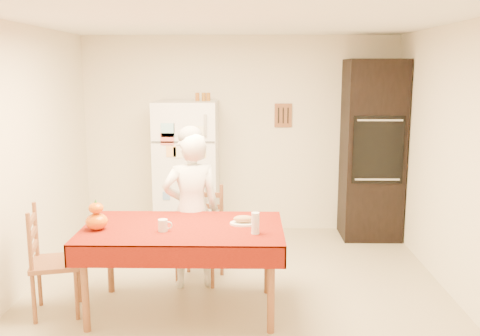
{
  "coord_description": "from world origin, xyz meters",
  "views": [
    {
      "loc": [
        0.11,
        -4.59,
        2.08
      ],
      "look_at": [
        0.03,
        0.2,
        1.19
      ],
      "focal_mm": 40.0,
      "sensor_mm": 36.0,
      "label": 1
    }
  ],
  "objects_px": {
    "bread_plate": "(244,223)",
    "oven_cabinet": "(372,150)",
    "dining_table": "(183,234)",
    "chair_left": "(48,257)",
    "chair_far": "(201,229)",
    "wine_glass": "(255,223)",
    "refrigerator": "(187,170)",
    "pumpkin_lower": "(97,221)",
    "coffee_mug": "(163,225)",
    "seated_woman": "(192,211)"
  },
  "relations": [
    {
      "from": "pumpkin_lower",
      "to": "seated_woman",
      "type": "bearing_deg",
      "value": 41.57
    },
    {
      "from": "dining_table",
      "to": "seated_woman",
      "type": "height_order",
      "value": "seated_woman"
    },
    {
      "from": "refrigerator",
      "to": "chair_left",
      "type": "height_order",
      "value": "refrigerator"
    },
    {
      "from": "dining_table",
      "to": "wine_glass",
      "type": "bearing_deg",
      "value": -16.43
    },
    {
      "from": "refrigerator",
      "to": "chair_left",
      "type": "bearing_deg",
      "value": -113.63
    },
    {
      "from": "dining_table",
      "to": "pumpkin_lower",
      "type": "height_order",
      "value": "pumpkin_lower"
    },
    {
      "from": "seated_woman",
      "to": "wine_glass",
      "type": "height_order",
      "value": "seated_woman"
    },
    {
      "from": "oven_cabinet",
      "to": "dining_table",
      "type": "xyz_separation_m",
      "value": [
        -2.08,
        -2.15,
        -0.41
      ]
    },
    {
      "from": "chair_left",
      "to": "bread_plate",
      "type": "relative_size",
      "value": 3.96
    },
    {
      "from": "pumpkin_lower",
      "to": "wine_glass",
      "type": "relative_size",
      "value": 1.05
    },
    {
      "from": "seated_woman",
      "to": "bread_plate",
      "type": "bearing_deg",
      "value": 122.49
    },
    {
      "from": "coffee_mug",
      "to": "wine_glass",
      "type": "xyz_separation_m",
      "value": [
        0.76,
        -0.05,
        0.04
      ]
    },
    {
      "from": "oven_cabinet",
      "to": "bread_plate",
      "type": "height_order",
      "value": "oven_cabinet"
    },
    {
      "from": "seated_woman",
      "to": "pumpkin_lower",
      "type": "xyz_separation_m",
      "value": [
        -0.72,
        -0.64,
        0.08
      ]
    },
    {
      "from": "seated_woman",
      "to": "pumpkin_lower",
      "type": "height_order",
      "value": "seated_woman"
    },
    {
      "from": "coffee_mug",
      "to": "chair_far",
      "type": "bearing_deg",
      "value": 74.97
    },
    {
      "from": "refrigerator",
      "to": "wine_glass",
      "type": "relative_size",
      "value": 9.66
    },
    {
      "from": "dining_table",
      "to": "chair_far",
      "type": "bearing_deg",
      "value": 83.17
    },
    {
      "from": "chair_left",
      "to": "seated_woman",
      "type": "distance_m",
      "value": 1.34
    },
    {
      "from": "dining_table",
      "to": "wine_glass",
      "type": "height_order",
      "value": "wine_glass"
    },
    {
      "from": "oven_cabinet",
      "to": "pumpkin_lower",
      "type": "xyz_separation_m",
      "value": [
        -2.79,
        -2.24,
        -0.27
      ]
    },
    {
      "from": "seated_woman",
      "to": "refrigerator",
      "type": "bearing_deg",
      "value": -95.95
    },
    {
      "from": "oven_cabinet",
      "to": "bread_plate",
      "type": "distance_m",
      "value": 2.62
    },
    {
      "from": "pumpkin_lower",
      "to": "bread_plate",
      "type": "height_order",
      "value": "pumpkin_lower"
    },
    {
      "from": "chair_left",
      "to": "wine_glass",
      "type": "height_order",
      "value": "chair_left"
    },
    {
      "from": "chair_far",
      "to": "chair_left",
      "type": "distance_m",
      "value": 1.49
    },
    {
      "from": "oven_cabinet",
      "to": "chair_left",
      "type": "xyz_separation_m",
      "value": [
        -3.23,
        -2.22,
        -0.59
      ]
    },
    {
      "from": "refrigerator",
      "to": "bread_plate",
      "type": "bearing_deg",
      "value": -70.49
    },
    {
      "from": "oven_cabinet",
      "to": "wine_glass",
      "type": "relative_size",
      "value": 12.5
    },
    {
      "from": "bread_plate",
      "to": "oven_cabinet",
      "type": "bearing_deg",
      "value": 53.07
    },
    {
      "from": "chair_left",
      "to": "bread_plate",
      "type": "distance_m",
      "value": 1.7
    },
    {
      "from": "refrigerator",
      "to": "chair_left",
      "type": "distance_m",
      "value": 2.39
    },
    {
      "from": "seated_woman",
      "to": "pumpkin_lower",
      "type": "bearing_deg",
      "value": 27.67
    },
    {
      "from": "oven_cabinet",
      "to": "wine_glass",
      "type": "xyz_separation_m",
      "value": [
        -1.46,
        -2.33,
        -0.25
      ]
    },
    {
      "from": "chair_far",
      "to": "pumpkin_lower",
      "type": "bearing_deg",
      "value": -120.83
    },
    {
      "from": "oven_cabinet",
      "to": "chair_far",
      "type": "distance_m",
      "value": 2.5
    },
    {
      "from": "pumpkin_lower",
      "to": "refrigerator",
      "type": "bearing_deg",
      "value": 76.97
    },
    {
      "from": "coffee_mug",
      "to": "oven_cabinet",
      "type": "bearing_deg",
      "value": 45.66
    },
    {
      "from": "seated_woman",
      "to": "wine_glass",
      "type": "relative_size",
      "value": 8.57
    },
    {
      "from": "coffee_mug",
      "to": "pumpkin_lower",
      "type": "height_order",
      "value": "pumpkin_lower"
    },
    {
      "from": "bread_plate",
      "to": "pumpkin_lower",
      "type": "bearing_deg",
      "value": -172.38
    },
    {
      "from": "chair_left",
      "to": "bread_plate",
      "type": "height_order",
      "value": "chair_left"
    },
    {
      "from": "refrigerator",
      "to": "bread_plate",
      "type": "xyz_separation_m",
      "value": [
        0.72,
        -2.03,
        -0.08
      ]
    },
    {
      "from": "seated_woman",
      "to": "bread_plate",
      "type": "xyz_separation_m",
      "value": [
        0.5,
        -0.48,
        0.02
      ]
    },
    {
      "from": "seated_woman",
      "to": "wine_glass",
      "type": "xyz_separation_m",
      "value": [
        0.6,
        -0.73,
        0.1
      ]
    },
    {
      "from": "pumpkin_lower",
      "to": "dining_table",
      "type": "bearing_deg",
      "value": 7.26
    },
    {
      "from": "wine_glass",
      "to": "seated_woman",
      "type": "bearing_deg",
      "value": 129.22
    },
    {
      "from": "coffee_mug",
      "to": "bread_plate",
      "type": "xyz_separation_m",
      "value": [
        0.67,
        0.2,
        -0.04
      ]
    },
    {
      "from": "dining_table",
      "to": "chair_left",
      "type": "height_order",
      "value": "chair_left"
    },
    {
      "from": "chair_far",
      "to": "pumpkin_lower",
      "type": "height_order",
      "value": "chair_far"
    }
  ]
}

